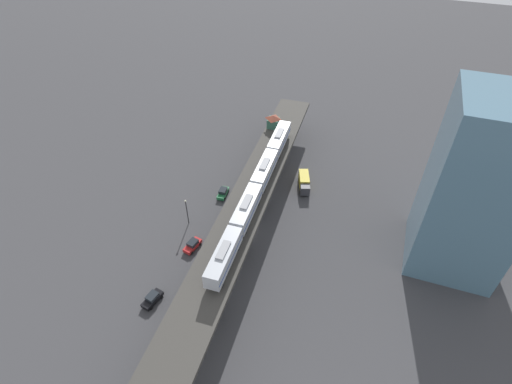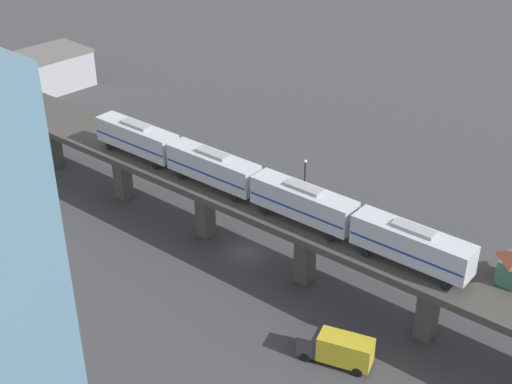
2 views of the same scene
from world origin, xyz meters
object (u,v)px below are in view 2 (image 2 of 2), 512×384
object	(u,v)px
subway_train	(256,184)
warehouse_building	(13,80)
street_car_black	(180,161)
street_car_red	(248,196)
street_car_green	(359,243)
delivery_truck	(337,348)
street_lamp	(305,179)

from	to	relation	value
subway_train	warehouse_building	size ratio (longest dim) A/B	1.73
street_car_black	street_car_red	bearing A→B (deg)	-94.67
street_car_green	warehouse_building	distance (m)	73.87
delivery_truck	warehouse_building	xyz separation A→B (m)	(17.36, 83.23, 1.65)
street_car_green	warehouse_building	xyz separation A→B (m)	(-0.35, 73.82, 2.47)
street_car_green	street_car_red	distance (m)	17.53
street_car_black	street_lamp	world-z (taller)	street_lamp
street_car_green	street_lamp	bearing A→B (deg)	72.14
street_car_green	street_car_red	bearing A→B (deg)	91.76
warehouse_building	street_car_red	bearing A→B (deg)	-90.19
delivery_truck	warehouse_building	bearing A→B (deg)	78.22
delivery_truck	street_lamp	world-z (taller)	street_lamp
street_car_black	warehouse_building	bearing A→B (deg)	91.35
street_car_red	warehouse_building	size ratio (longest dim) A/B	0.16
subway_train	warehouse_building	distance (m)	68.18
subway_train	delivery_truck	bearing A→B (deg)	-112.64
warehouse_building	street_lamp	bearing A→B (deg)	-86.37
street_car_green	subway_train	bearing A→B (deg)	147.71
street_car_green	delivery_truck	xyz separation A→B (m)	(-17.71, -9.41, 0.82)
street_lamp	warehouse_building	size ratio (longest dim) A/B	0.24
street_car_red	delivery_truck	bearing A→B (deg)	-122.52
street_car_red	street_lamp	size ratio (longest dim) A/B	0.67
delivery_truck	street_lamp	bearing A→B (deg)	44.07
subway_train	street_car_black	distance (m)	29.28
street_car_black	street_car_red	distance (m)	14.38
warehouse_building	subway_train	bearing A→B (deg)	-98.96
street_car_red	street_lamp	world-z (taller)	street_lamp
subway_train	delivery_truck	xyz separation A→B (m)	(-6.80, -16.30, -9.24)
street_lamp	delivery_truck	bearing A→B (deg)	-135.93
warehouse_building	street_car_green	bearing A→B (deg)	-89.73
street_car_black	street_lamp	xyz separation A→B (m)	(2.98, -20.62, 3.17)
delivery_truck	street_lamp	distance (m)	29.77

